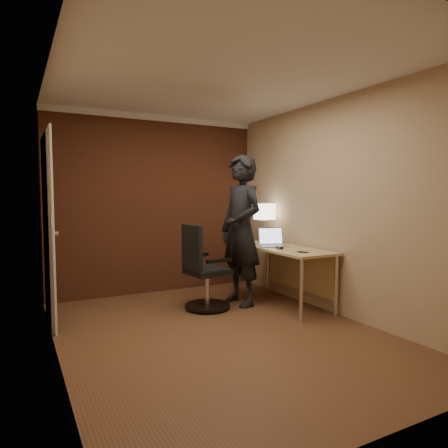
{
  "coord_description": "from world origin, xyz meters",
  "views": [
    {
      "loc": [
        -1.79,
        -3.51,
        1.38
      ],
      "look_at": [
        0.35,
        0.55,
        1.05
      ],
      "focal_mm": 32.0,
      "sensor_mm": 36.0,
      "label": 1
    }
  ],
  "objects_px": {
    "desk_lamp": "(264,212)",
    "phone": "(303,252)",
    "desk": "(287,257)",
    "laptop": "(272,241)",
    "person": "(241,230)",
    "office_chair": "(203,273)",
    "mouse": "(280,248)"
  },
  "relations": [
    {
      "from": "office_chair",
      "to": "mouse",
      "type": "bearing_deg",
      "value": -23.54
    },
    {
      "from": "person",
      "to": "desk_lamp",
      "type": "bearing_deg",
      "value": 112.72
    },
    {
      "from": "desk",
      "to": "laptop",
      "type": "distance_m",
      "value": 0.28
    },
    {
      "from": "desk",
      "to": "laptop",
      "type": "xyz_separation_m",
      "value": [
        -0.12,
        0.17,
        0.19
      ]
    },
    {
      "from": "desk_lamp",
      "to": "person",
      "type": "distance_m",
      "value": 0.68
    },
    {
      "from": "office_chair",
      "to": "person",
      "type": "distance_m",
      "value": 0.73
    },
    {
      "from": "desk",
      "to": "office_chair",
      "type": "bearing_deg",
      "value": 166.53
    },
    {
      "from": "office_chair",
      "to": "person",
      "type": "bearing_deg",
      "value": 0.85
    },
    {
      "from": "laptop",
      "to": "office_chair",
      "type": "relative_size",
      "value": 0.38
    },
    {
      "from": "mouse",
      "to": "phone",
      "type": "height_order",
      "value": "mouse"
    },
    {
      "from": "desk_lamp",
      "to": "office_chair",
      "type": "distance_m",
      "value": 1.35
    },
    {
      "from": "desk",
      "to": "laptop",
      "type": "bearing_deg",
      "value": 124.05
    },
    {
      "from": "mouse",
      "to": "office_chair",
      "type": "height_order",
      "value": "office_chair"
    },
    {
      "from": "laptop",
      "to": "person",
      "type": "xyz_separation_m",
      "value": [
        -0.41,
        0.09,
        0.15
      ]
    },
    {
      "from": "desk_lamp",
      "to": "laptop",
      "type": "distance_m",
      "value": 0.57
    },
    {
      "from": "mouse",
      "to": "person",
      "type": "bearing_deg",
      "value": 150.96
    },
    {
      "from": "person",
      "to": "laptop",
      "type": "bearing_deg",
      "value": 70.52
    },
    {
      "from": "laptop",
      "to": "person",
      "type": "bearing_deg",
      "value": 167.55
    },
    {
      "from": "desk_lamp",
      "to": "mouse",
      "type": "bearing_deg",
      "value": -109.01
    },
    {
      "from": "laptop",
      "to": "phone",
      "type": "bearing_deg",
      "value": -92.65
    },
    {
      "from": "desk",
      "to": "desk_lamp",
      "type": "distance_m",
      "value": 0.8
    },
    {
      "from": "office_chair",
      "to": "desk",
      "type": "bearing_deg",
      "value": -13.47
    },
    {
      "from": "desk",
      "to": "phone",
      "type": "height_order",
      "value": "phone"
    },
    {
      "from": "office_chair",
      "to": "laptop",
      "type": "bearing_deg",
      "value": -4.99
    },
    {
      "from": "laptop",
      "to": "person",
      "type": "height_order",
      "value": "person"
    },
    {
      "from": "desk_lamp",
      "to": "phone",
      "type": "xyz_separation_m",
      "value": [
        -0.19,
        -1.07,
        -0.41
      ]
    },
    {
      "from": "desk_lamp",
      "to": "person",
      "type": "height_order",
      "value": "person"
    },
    {
      "from": "phone",
      "to": "office_chair",
      "type": "xyz_separation_m",
      "value": [
        -0.91,
        0.74,
        -0.29
      ]
    },
    {
      "from": "desk",
      "to": "laptop",
      "type": "height_order",
      "value": "laptop"
    },
    {
      "from": "desk",
      "to": "desk_lamp",
      "type": "height_order",
      "value": "desk_lamp"
    },
    {
      "from": "desk",
      "to": "person",
      "type": "xyz_separation_m",
      "value": [
        -0.52,
        0.26,
        0.34
      ]
    },
    {
      "from": "desk",
      "to": "office_chair",
      "type": "xyz_separation_m",
      "value": [
        -1.06,
        0.25,
        -0.16
      ]
    }
  ]
}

